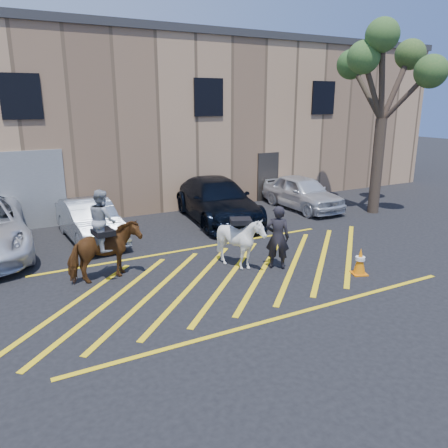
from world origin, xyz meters
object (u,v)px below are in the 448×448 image
car_white_suv (302,192)px  handler (278,237)px  mounted_bay (104,245)px  tree (386,67)px  traffic_cone (360,261)px  car_silver_sedan (90,220)px  saddled_white (241,242)px  car_blue_suv (217,200)px

car_white_suv → handler: (-4.92, -5.23, 0.17)m
mounted_bay → tree: tree is taller
traffic_cone → tree: size_ratio=0.10×
car_silver_sedan → tree: tree is taller
saddled_white → car_blue_suv: bearing=70.0°
saddled_white → tree: 9.82m
car_silver_sedan → handler: bearing=-54.9°
car_blue_suv → mounted_bay: bearing=-136.0°
mounted_bay → saddled_white: bearing=-14.3°
car_silver_sedan → mounted_bay: (-0.37, -3.64, 0.29)m
saddled_white → tree: tree is taller
car_silver_sedan → tree: size_ratio=0.56×
car_silver_sedan → handler: (3.98, -5.01, 0.21)m
saddled_white → traffic_cone: 3.21m
car_blue_suv → tree: bearing=-10.3°
handler → traffic_cone: 2.26m
car_white_suv → car_blue_suv: bearing=179.3°
handler → traffic_cone: (1.68, -1.41, -0.52)m
traffic_cone → car_blue_suv: bearing=97.0°
car_silver_sedan → saddled_white: (3.10, -4.52, 0.09)m
car_blue_suv → car_white_suv: car_blue_suv is taller
car_silver_sedan → tree: 12.30m
car_white_suv → traffic_cone: bearing=-115.9°
car_blue_suv → tree: tree is taller
car_white_suv → tree: tree is taller
car_silver_sedan → car_white_suv: size_ratio=0.97×
handler → mounted_bay: size_ratio=0.75×
handler → tree: size_ratio=0.24×
car_white_suv → saddled_white: 7.49m
car_blue_suv → car_white_suv: 4.06m
saddled_white → handler: bearing=-29.0°
car_white_suv → saddled_white: (-5.80, -4.75, 0.05)m
car_silver_sedan → mounted_bay: mounted_bay is taller
saddled_white → traffic_cone: bearing=-36.5°
mounted_bay → saddled_white: size_ratio=1.37×
tree → car_white_suv: bearing=139.0°
saddled_white → traffic_cone: (2.56, -1.90, -0.39)m
car_blue_suv → handler: 5.36m
handler → traffic_cone: handler is taller
car_silver_sedan → traffic_cone: size_ratio=5.56×
car_blue_suv → traffic_cone: size_ratio=7.48×
car_white_suv → tree: size_ratio=0.57×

